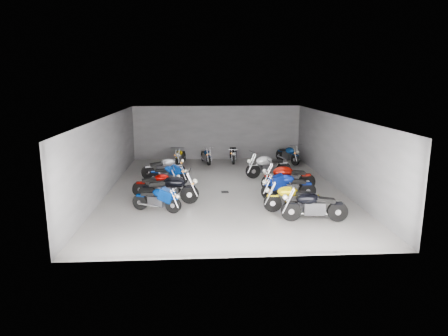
{
  "coord_description": "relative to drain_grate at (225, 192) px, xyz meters",
  "views": [
    {
      "loc": [
        -1.05,
        -16.97,
        4.69
      ],
      "look_at": [
        -0.02,
        -0.24,
        1.0
      ],
      "focal_mm": 32.0,
      "sensor_mm": 36.0,
      "label": 1
    }
  ],
  "objects": [
    {
      "name": "ground",
      "position": [
        0.0,
        0.5,
        -0.01
      ],
      "size": [
        14.0,
        14.0,
        0.0
      ],
      "primitive_type": "plane",
      "color": "gray",
      "rests_on": "ground"
    },
    {
      "name": "wall_back",
      "position": [
        0.0,
        7.5,
        1.59
      ],
      "size": [
        10.0,
        0.1,
        3.2
      ],
      "primitive_type": "cube",
      "color": "gray",
      "rests_on": "ground"
    },
    {
      "name": "wall_left",
      "position": [
        -5.0,
        0.5,
        1.59
      ],
      "size": [
        0.1,
        14.0,
        3.2
      ],
      "primitive_type": "cube",
      "color": "gray",
      "rests_on": "ground"
    },
    {
      "name": "wall_right",
      "position": [
        5.0,
        0.5,
        1.59
      ],
      "size": [
        0.1,
        14.0,
        3.2
      ],
      "primitive_type": "cube",
      "color": "gray",
      "rests_on": "ground"
    },
    {
      "name": "ceiling",
      "position": [
        0.0,
        0.5,
        3.21
      ],
      "size": [
        10.0,
        14.0,
        0.04
      ],
      "primitive_type": "cube",
      "color": "black",
      "rests_on": "wall_back"
    },
    {
      "name": "drain_grate",
      "position": [
        0.0,
        0.0,
        0.0
      ],
      "size": [
        0.32,
        0.32,
        0.01
      ],
      "primitive_type": "cube",
      "color": "black",
      "rests_on": "ground"
    },
    {
      "name": "motorcycle_left_b",
      "position": [
        -2.63,
        -2.43,
        0.46
      ],
      "size": [
        1.84,
        0.81,
        0.85
      ],
      "rotation": [
        0.0,
        0.0,
        -1.94
      ],
      "color": "black",
      "rests_on": "ground"
    },
    {
      "name": "motorcycle_left_c",
      "position": [
        -2.27,
        -1.47,
        0.57
      ],
      "size": [
        2.39,
        0.51,
        1.05
      ],
      "rotation": [
        0.0,
        0.0,
        -1.64
      ],
      "color": "black",
      "rests_on": "ground"
    },
    {
      "name": "motorcycle_left_d",
      "position": [
        -2.82,
        -0.31,
        0.48
      ],
      "size": [
        2.03,
        0.49,
        0.89
      ],
      "rotation": [
        0.0,
        0.0,
        -1.43
      ],
      "color": "black",
      "rests_on": "ground"
    },
    {
      "name": "motorcycle_left_e",
      "position": [
        -2.52,
        1.51,
        0.45
      ],
      "size": [
        1.9,
        0.58,
        0.84
      ],
      "rotation": [
        0.0,
        0.0,
        -1.8
      ],
      "color": "black",
      "rests_on": "ground"
    },
    {
      "name": "motorcycle_left_f",
      "position": [
        -2.81,
        2.69,
        0.51
      ],
      "size": [
        2.14,
        0.61,
        0.95
      ],
      "rotation": [
        0.0,
        0.0,
        -1.37
      ],
      "color": "black",
      "rests_on": "ground"
    },
    {
      "name": "motorcycle_right_a",
      "position": [
        2.76,
        -3.79,
        0.54
      ],
      "size": [
        2.26,
        0.5,
        0.99
      ],
      "rotation": [
        0.0,
        0.0,
        1.48
      ],
      "color": "black",
      "rests_on": "ground"
    },
    {
      "name": "motorcycle_right_b",
      "position": [
        2.28,
        -2.84,
        0.52
      ],
      "size": [
        2.17,
        0.54,
        0.96
      ],
      "rotation": [
        0.0,
        0.0,
        1.42
      ],
      "color": "black",
      "rests_on": "ground"
    },
    {
      "name": "motorcycle_right_c",
      "position": [
        2.45,
        -1.25,
        0.53
      ],
      "size": [
        2.23,
        0.45,
        0.98
      ],
      "rotation": [
        0.0,
        0.0,
        1.61
      ],
      "color": "black",
      "rests_on": "ground"
    },
    {
      "name": "motorcycle_right_d",
      "position": [
        2.73,
        0.08,
        0.57
      ],
      "size": [
        2.39,
        0.51,
        1.05
      ],
      "rotation": [
        0.0,
        0.0,
        1.64
      ],
      "color": "black",
      "rests_on": "ground"
    },
    {
      "name": "motorcycle_right_f",
      "position": [
        2.29,
        2.55,
        0.56
      ],
      "size": [
        2.34,
        0.75,
        1.04
      ],
      "rotation": [
        0.0,
        0.0,
        1.82
      ],
      "color": "black",
      "rests_on": "ground"
    },
    {
      "name": "motorcycle_back_b",
      "position": [
        -2.16,
        5.89,
        0.46
      ],
      "size": [
        0.54,
        1.94,
        0.86
      ],
      "rotation": [
        0.0,
        0.0,
        2.95
      ],
      "color": "black",
      "rests_on": "ground"
    },
    {
      "name": "motorcycle_back_c",
      "position": [
        -0.71,
        6.14,
        0.44
      ],
      "size": [
        0.58,
        1.84,
        0.82
      ],
      "rotation": [
        0.0,
        0.0,
        3.38
      ],
      "color": "black",
      "rests_on": "ground"
    },
    {
      "name": "motorcycle_back_d",
      "position": [
        0.84,
        6.33,
        0.46
      ],
      "size": [
        0.37,
        1.94,
        0.85
      ],
      "rotation": [
        0.0,
        0.0,
        3.14
      ],
      "color": "black",
      "rests_on": "ground"
    },
    {
      "name": "motorcycle_back_f",
      "position": [
        4.01,
        5.88,
        0.51
      ],
      "size": [
        0.98,
        2.03,
        0.95
      ],
      "rotation": [
        0.0,
        0.0,
        3.55
      ],
      "color": "black",
      "rests_on": "ground"
    }
  ]
}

